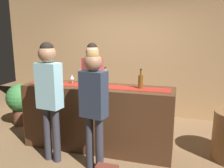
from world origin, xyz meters
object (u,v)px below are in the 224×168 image
object	(u,v)px
wine_bottle_clear	(105,79)
wine_glass_mid_counter	(72,77)
bartender	(93,78)
potted_plant_tall	(21,101)
wine_bottle_amber	(141,81)
wine_glass_near_customer	(94,79)
customer_sipping	(94,99)
customer_browsing	(49,89)

from	to	relation	value
wine_bottle_clear	wine_glass_mid_counter	bearing A→B (deg)	177.51
bartender	potted_plant_tall	bearing A→B (deg)	13.05
wine_bottle_amber	wine_glass_near_customer	bearing A→B (deg)	-179.70
customer_sipping	customer_browsing	xyz separation A→B (m)	(-0.69, 0.05, 0.07)
bartender	wine_bottle_amber	bearing A→B (deg)	161.99
wine_glass_near_customer	customer_browsing	xyz separation A→B (m)	(-0.45, -0.59, -0.06)
wine_glass_mid_counter	potted_plant_tall	distance (m)	1.62
wine_bottle_amber	bartender	xyz separation A→B (m)	(-0.98, 0.56, -0.11)
wine_glass_near_customer	customer_sipping	bearing A→B (deg)	-69.68
wine_bottle_clear	wine_glass_mid_counter	distance (m)	0.59
wine_glass_near_customer	wine_glass_mid_counter	distance (m)	0.40
customer_browsing	customer_sipping	bearing A→B (deg)	2.94
wine_bottle_clear	customer_sipping	distance (m)	0.68
wine_bottle_clear	wine_glass_mid_counter	size ratio (longest dim) A/B	2.10
wine_glass_near_customer	bartender	world-z (taller)	bartender
bartender	customer_browsing	world-z (taller)	customer_browsing
customer_browsing	wine_glass_near_customer	bearing A→B (deg)	59.90
wine_bottle_clear	customer_browsing	world-z (taller)	customer_browsing
wine_bottle_amber	bartender	size ratio (longest dim) A/B	0.18
wine_glass_near_customer	wine_glass_mid_counter	bearing A→B (deg)	173.48
wine_glass_near_customer	customer_browsing	world-z (taller)	customer_browsing
bartender	customer_browsing	bearing A→B (deg)	90.96
bartender	customer_sipping	xyz separation A→B (m)	(0.47, -1.20, -0.03)
wine_glass_mid_counter	customer_browsing	world-z (taller)	customer_browsing
wine_bottle_clear	potted_plant_tall	bearing A→B (deg)	165.93
wine_glass_mid_counter	bartender	bearing A→B (deg)	72.53
potted_plant_tall	bartender	bearing A→B (deg)	1.52
wine_glass_near_customer	bartender	size ratio (longest dim) A/B	0.08
customer_browsing	potted_plant_tall	bearing A→B (deg)	148.13
wine_glass_near_customer	bartender	bearing A→B (deg)	112.81
wine_bottle_clear	wine_bottle_amber	world-z (taller)	same
wine_bottle_amber	wine_glass_mid_counter	bearing A→B (deg)	177.92
wine_bottle_amber	wine_glass_near_customer	size ratio (longest dim) A/B	2.10
bartender	potted_plant_tall	world-z (taller)	bartender
wine_bottle_amber	customer_browsing	bearing A→B (deg)	-153.73
wine_glass_mid_counter	customer_sipping	bearing A→B (deg)	-47.18
wine_bottle_clear	customer_browsing	xyz separation A→B (m)	(-0.64, -0.61, -0.07)
wine_bottle_amber	wine_glass_mid_counter	xyz separation A→B (m)	(-1.15, 0.04, -0.01)
wine_bottle_clear	wine_bottle_amber	bearing A→B (deg)	-1.65
customer_sipping	customer_browsing	world-z (taller)	customer_browsing
wine_bottle_amber	customer_browsing	xyz separation A→B (m)	(-1.20, -0.59, -0.07)
wine_glass_mid_counter	potted_plant_tall	xyz separation A→B (m)	(-1.41, 0.47, -0.66)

